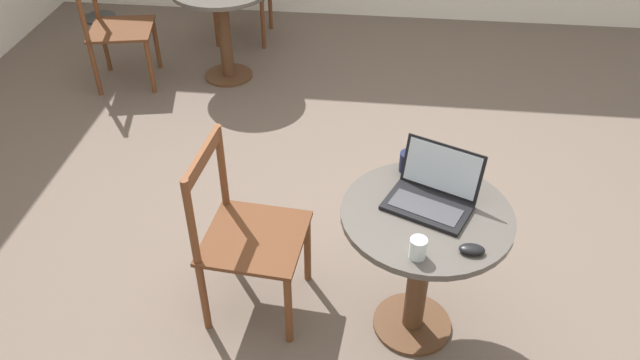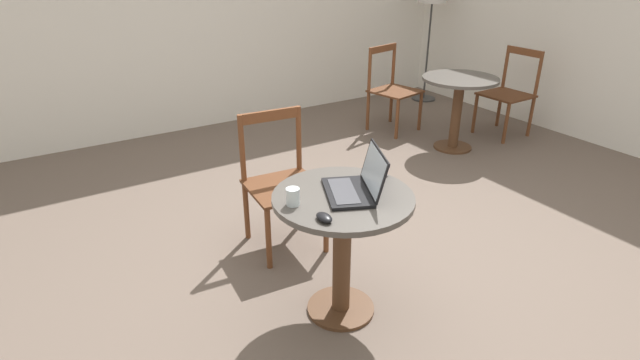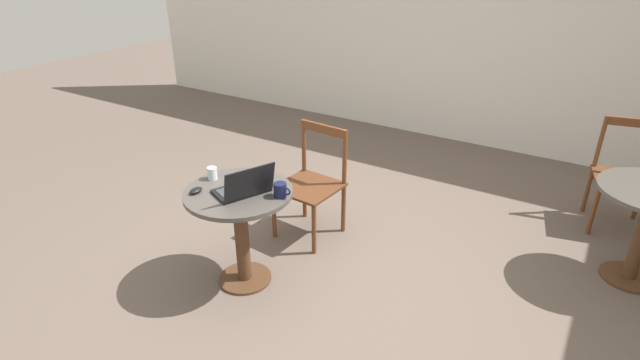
{
  "view_description": "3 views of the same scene",
  "coord_description": "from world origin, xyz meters",
  "px_view_note": "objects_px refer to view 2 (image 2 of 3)",
  "views": [
    {
      "loc": [
        -2.47,
        -0.02,
        2.41
      ],
      "look_at": [
        -0.18,
        0.25,
        0.61
      ],
      "focal_mm": 35.0,
      "sensor_mm": 36.0,
      "label": 1
    },
    {
      "loc": [
        -1.76,
        -2.06,
        1.85
      ],
      "look_at": [
        -0.36,
        0.17,
        0.61
      ],
      "focal_mm": 28.0,
      "sensor_mm": 36.0,
      "label": 2
    },
    {
      "loc": [
        1.49,
        -2.43,
        2.23
      ],
      "look_at": [
        -0.15,
        0.25,
        0.68
      ],
      "focal_mm": 28.0,
      "sensor_mm": 36.0,
      "label": 3
    }
  ],
  "objects_px": {
    "laptop": "(356,185)",
    "mug": "(379,169)",
    "mouse": "(324,217)",
    "chair_mid_right": "(509,93)",
    "cafe_table_mid": "(458,96)",
    "chair_near_back": "(281,183)",
    "drinking_glass": "(293,197)",
    "cafe_table_near": "(342,227)",
    "chair_mid_back": "(392,89)"
  },
  "relations": [
    {
      "from": "chair_mid_right",
      "to": "chair_mid_back",
      "type": "xyz_separation_m",
      "value": [
        -0.94,
        0.77,
        0.0
      ]
    },
    {
      "from": "cafe_table_mid",
      "to": "chair_near_back",
      "type": "bearing_deg",
      "value": -164.2
    },
    {
      "from": "cafe_table_mid",
      "to": "mouse",
      "type": "height_order",
      "value": "mouse"
    },
    {
      "from": "cafe_table_mid",
      "to": "mug",
      "type": "relative_size",
      "value": 5.87
    },
    {
      "from": "laptop",
      "to": "mug",
      "type": "distance_m",
      "value": 0.24
    },
    {
      "from": "cafe_table_mid",
      "to": "laptop",
      "type": "relative_size",
      "value": 1.7
    },
    {
      "from": "chair_mid_back",
      "to": "drinking_glass",
      "type": "xyz_separation_m",
      "value": [
        -2.45,
        -2.2,
        0.32
      ]
    },
    {
      "from": "cafe_table_mid",
      "to": "mouse",
      "type": "bearing_deg",
      "value": -147.88
    },
    {
      "from": "chair_mid_right",
      "to": "chair_mid_back",
      "type": "height_order",
      "value": "same"
    },
    {
      "from": "laptop",
      "to": "drinking_glass",
      "type": "height_order",
      "value": "laptop"
    },
    {
      "from": "cafe_table_mid",
      "to": "mug",
      "type": "xyz_separation_m",
      "value": [
        -2.07,
        -1.37,
        0.23
      ]
    },
    {
      "from": "cafe_table_mid",
      "to": "cafe_table_near",
      "type": "bearing_deg",
      "value": -148.35
    },
    {
      "from": "chair_mid_right",
      "to": "chair_mid_back",
      "type": "distance_m",
      "value": 1.22
    },
    {
      "from": "chair_mid_right",
      "to": "drinking_glass",
      "type": "relative_size",
      "value": 10.33
    },
    {
      "from": "chair_mid_back",
      "to": "mouse",
      "type": "bearing_deg",
      "value": -134.96
    },
    {
      "from": "cafe_table_near",
      "to": "mouse",
      "type": "distance_m",
      "value": 0.34
    },
    {
      "from": "mouse",
      "to": "mug",
      "type": "height_order",
      "value": "mug"
    },
    {
      "from": "chair_mid_right",
      "to": "mug",
      "type": "xyz_separation_m",
      "value": [
        -2.85,
        -1.39,
        0.32
      ]
    },
    {
      "from": "chair_near_back",
      "to": "mouse",
      "type": "bearing_deg",
      "value": -106.41
    },
    {
      "from": "laptop",
      "to": "mug",
      "type": "height_order",
      "value": "laptop"
    },
    {
      "from": "chair_mid_back",
      "to": "mouse",
      "type": "height_order",
      "value": "chair_mid_back"
    },
    {
      "from": "mouse",
      "to": "mug",
      "type": "relative_size",
      "value": 0.81
    },
    {
      "from": "chair_mid_back",
      "to": "laptop",
      "type": "xyz_separation_m",
      "value": [
        -2.12,
        -2.26,
        0.32
      ]
    },
    {
      "from": "cafe_table_mid",
      "to": "laptop",
      "type": "xyz_separation_m",
      "value": [
        -2.29,
        -1.47,
        0.23
      ]
    },
    {
      "from": "mug",
      "to": "drinking_glass",
      "type": "xyz_separation_m",
      "value": [
        -0.55,
        -0.04,
        -0.0
      ]
    },
    {
      "from": "cafe_table_mid",
      "to": "chair_near_back",
      "type": "xyz_separation_m",
      "value": [
        -2.28,
        -0.65,
        -0.09
      ]
    },
    {
      "from": "mug",
      "to": "drinking_glass",
      "type": "distance_m",
      "value": 0.55
    },
    {
      "from": "cafe_table_mid",
      "to": "chair_near_back",
      "type": "height_order",
      "value": "chair_near_back"
    },
    {
      "from": "cafe_table_mid",
      "to": "drinking_glass",
      "type": "xyz_separation_m",
      "value": [
        -2.61,
        -1.4,
        0.23
      ]
    },
    {
      "from": "cafe_table_near",
      "to": "mouse",
      "type": "height_order",
      "value": "mouse"
    },
    {
      "from": "cafe_table_near",
      "to": "laptop",
      "type": "xyz_separation_m",
      "value": [
        0.07,
        -0.02,
        0.23
      ]
    },
    {
      "from": "mouse",
      "to": "mug",
      "type": "distance_m",
      "value": 0.56
    },
    {
      "from": "drinking_glass",
      "to": "chair_near_back",
      "type": "bearing_deg",
      "value": 66.47
    },
    {
      "from": "mouse",
      "to": "chair_mid_right",
      "type": "bearing_deg",
      "value": 26.0
    },
    {
      "from": "mug",
      "to": "drinking_glass",
      "type": "height_order",
      "value": "mug"
    },
    {
      "from": "cafe_table_near",
      "to": "cafe_table_mid",
      "type": "relative_size",
      "value": 1.0
    },
    {
      "from": "mug",
      "to": "chair_near_back",
      "type": "bearing_deg",
      "value": 106.74
    },
    {
      "from": "chair_mid_back",
      "to": "laptop",
      "type": "bearing_deg",
      "value": -133.18
    },
    {
      "from": "laptop",
      "to": "mug",
      "type": "relative_size",
      "value": 3.45
    },
    {
      "from": "chair_near_back",
      "to": "mouse",
      "type": "height_order",
      "value": "chair_near_back"
    },
    {
      "from": "cafe_table_mid",
      "to": "chair_near_back",
      "type": "relative_size",
      "value": 0.8
    },
    {
      "from": "cafe_table_near",
      "to": "cafe_table_mid",
      "type": "xyz_separation_m",
      "value": [
        2.35,
        1.45,
        0.0
      ]
    },
    {
      "from": "cafe_table_near",
      "to": "drinking_glass",
      "type": "distance_m",
      "value": 0.35
    },
    {
      "from": "mouse",
      "to": "chair_near_back",
      "type": "bearing_deg",
      "value": 73.59
    },
    {
      "from": "chair_mid_right",
      "to": "laptop",
      "type": "bearing_deg",
      "value": -154.13
    },
    {
      "from": "mouse",
      "to": "laptop",
      "type": "bearing_deg",
      "value": 27.45
    },
    {
      "from": "cafe_table_near",
      "to": "drinking_glass",
      "type": "xyz_separation_m",
      "value": [
        -0.26,
        0.05,
        0.23
      ]
    },
    {
      "from": "cafe_table_mid",
      "to": "laptop",
      "type": "height_order",
      "value": "laptop"
    },
    {
      "from": "chair_mid_back",
      "to": "chair_mid_right",
      "type": "bearing_deg",
      "value": -39.3
    },
    {
      "from": "chair_mid_right",
      "to": "cafe_table_mid",
      "type": "bearing_deg",
      "value": -178.54
    }
  ]
}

